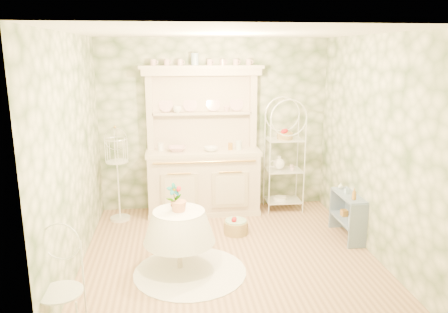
{
  "coord_description": "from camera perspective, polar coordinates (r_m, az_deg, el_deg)",
  "views": [
    {
      "loc": [
        -0.67,
        -5.03,
        2.5
      ],
      "look_at": [
        0.0,
        0.5,
        1.15
      ],
      "focal_mm": 35.0,
      "sensor_mm": 36.0,
      "label": 1
    }
  ],
  "objects": [
    {
      "name": "ceiling",
      "position": [
        5.07,
        0.7,
        15.89
      ],
      "size": [
        3.6,
        3.6,
        0.0
      ],
      "primitive_type": "plane",
      "color": "white",
      "rests_on": "floor"
    },
    {
      "name": "bowl_white",
      "position": [
        6.66,
        -1.69,
        0.75
      ],
      "size": [
        0.26,
        0.26,
        0.07
      ],
      "primitive_type": "imported",
      "rotation": [
        0.0,
        0.0,
        0.22
      ],
      "color": "white",
      "rests_on": "kitchen_dresser"
    },
    {
      "name": "bottle_blue",
      "position": [
        6.16,
        15.69,
        -4.34
      ],
      "size": [
        0.06,
        0.06,
        0.11
      ],
      "primitive_type": "imported",
      "rotation": [
        0.0,
        0.0,
        0.25
      ],
      "color": "#9DBDD9",
      "rests_on": "side_shelf"
    },
    {
      "name": "wall_right",
      "position": [
        5.72,
        18.86,
        1.29
      ],
      "size": [
        3.6,
        3.6,
        0.0
      ],
      "primitive_type": "plane",
      "color": "beige",
      "rests_on": "floor"
    },
    {
      "name": "bottle_glass",
      "position": [
        6.35,
        14.98,
        -3.81
      ],
      "size": [
        0.07,
        0.07,
        0.09
      ],
      "primitive_type": "imported",
      "rotation": [
        0.0,
        0.0,
        0.04
      ],
      "color": "silver",
      "rests_on": "side_shelf"
    },
    {
      "name": "round_table",
      "position": [
        5.2,
        -5.83,
        -10.76
      ],
      "size": [
        0.81,
        0.81,
        0.72
      ],
      "primitive_type": "cylinder",
      "rotation": [
        0.0,
        0.0,
        -0.28
      ],
      "color": "white",
      "rests_on": "floor"
    },
    {
      "name": "cup_right",
      "position": [
        6.81,
        0.36,
        6.12
      ],
      "size": [
        0.11,
        0.11,
        0.09
      ],
      "primitive_type": "imported",
      "rotation": [
        0.0,
        0.0,
        0.26
      ],
      "color": "white",
      "rests_on": "kitchen_dresser"
    },
    {
      "name": "birdcage_stand",
      "position": [
        6.66,
        -13.73,
        -1.92
      ],
      "size": [
        0.38,
        0.38,
        1.52
      ],
      "primitive_type": "cube",
      "rotation": [
        0.0,
        0.0,
        -0.07
      ],
      "color": "white",
      "rests_on": "floor"
    },
    {
      "name": "bowl_floral",
      "position": [
        6.71,
        -6.16,
        0.78
      ],
      "size": [
        0.28,
        0.28,
        0.07
      ],
      "primitive_type": "imported",
      "rotation": [
        0.0,
        0.0,
        -0.01
      ],
      "color": "white",
      "rests_on": "kitchen_dresser"
    },
    {
      "name": "lace_rug",
      "position": [
        5.25,
        -4.45,
        -14.77
      ],
      "size": [
        1.65,
        1.65,
        0.01
      ],
      "primitive_type": "cylinder",
      "rotation": [
        0.0,
        0.0,
        -0.32
      ],
      "color": "white",
      "rests_on": "floor"
    },
    {
      "name": "floor_basket",
      "position": [
        6.19,
        1.55,
        -9.11
      ],
      "size": [
        0.35,
        0.35,
        0.21
      ],
      "primitive_type": "cylinder",
      "rotation": [
        0.0,
        0.0,
        0.07
      ],
      "color": "tan",
      "rests_on": "floor"
    },
    {
      "name": "bakers_rack",
      "position": [
        6.95,
        7.87,
        0.23
      ],
      "size": [
        0.57,
        0.41,
        1.81
      ],
      "primitive_type": "cube",
      "rotation": [
        0.0,
        0.0,
        -0.01
      ],
      "color": "white",
      "rests_on": "floor"
    },
    {
      "name": "side_shelf",
      "position": [
        6.24,
        15.84,
        -7.61
      ],
      "size": [
        0.27,
        0.69,
        0.59
      ],
      "primitive_type": "cube",
      "rotation": [
        0.0,
        0.0,
        0.02
      ],
      "color": "#7186A3",
      "rests_on": "floor"
    },
    {
      "name": "wall_left",
      "position": [
        5.28,
        -19.1,
        0.29
      ],
      "size": [
        3.6,
        3.6,
        0.0
      ],
      "primitive_type": "plane",
      "color": "beige",
      "rests_on": "floor"
    },
    {
      "name": "floor",
      "position": [
        5.65,
        0.62,
        -12.61
      ],
      "size": [
        3.6,
        3.6,
        0.0
      ],
      "primitive_type": "plane",
      "color": "tan",
      "rests_on": "ground"
    },
    {
      "name": "wall_back",
      "position": [
        6.95,
        -1.29,
        4.11
      ],
      "size": [
        3.6,
        3.6,
        0.0
      ],
      "primitive_type": "plane",
      "color": "beige",
      "rests_on": "floor"
    },
    {
      "name": "kitchen_dresser",
      "position": [
        6.7,
        -2.75,
        1.95
      ],
      "size": [
        1.87,
        0.61,
        2.29
      ],
      "primitive_type": "cube",
      "color": "beige",
      "rests_on": "floor"
    },
    {
      "name": "cup_left",
      "position": [
        6.74,
        -6.13,
        5.97
      ],
      "size": [
        0.16,
        0.16,
        0.1
      ],
      "primitive_type": "imported",
      "rotation": [
        0.0,
        0.0,
        -0.29
      ],
      "color": "white",
      "rests_on": "kitchen_dresser"
    },
    {
      "name": "wall_front",
      "position": [
        3.49,
        4.55,
        -5.64
      ],
      "size": [
        3.6,
        3.6,
        0.0
      ],
      "primitive_type": "plane",
      "color": "beige",
      "rests_on": "floor"
    },
    {
      "name": "cafe_chair",
      "position": [
        4.24,
        -20.62,
        -16.47
      ],
      "size": [
        0.46,
        0.46,
        0.87
      ],
      "primitive_type": "cube",
      "rotation": [
        0.0,
        0.0,
        -0.18
      ],
      "color": "white",
      "rests_on": "floor"
    },
    {
      "name": "bottle_amber",
      "position": [
        5.93,
        16.64,
        -4.82
      ],
      "size": [
        0.07,
        0.07,
        0.15
      ],
      "primitive_type": "imported",
      "rotation": [
        0.0,
        0.0,
        -0.26
      ],
      "color": "#AD7628",
      "rests_on": "side_shelf"
    },
    {
      "name": "potted_geranium",
      "position": [
        5.01,
        -6.5,
        -5.67
      ],
      "size": [
        0.2,
        0.17,
        0.33
      ],
      "primitive_type": "imported",
      "rotation": [
        0.0,
        0.0,
        0.31
      ],
      "color": "#3F7238",
      "rests_on": "round_table"
    }
  ]
}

